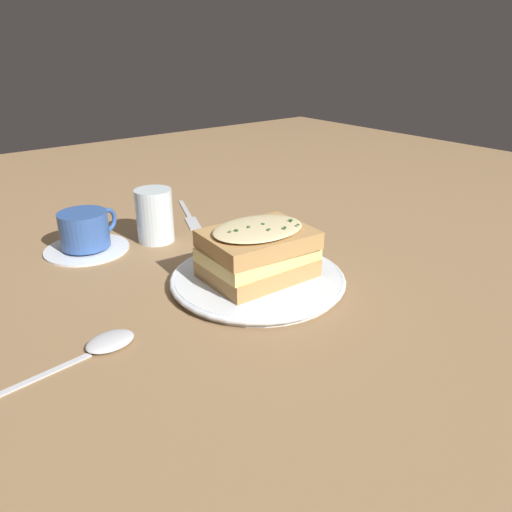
{
  "coord_description": "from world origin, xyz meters",
  "views": [
    {
      "loc": [
        -0.41,
        -0.5,
        0.33
      ],
      "look_at": [
        -0.0,
        0.02,
        0.05
      ],
      "focal_mm": 35.0,
      "sensor_mm": 36.0,
      "label": 1
    }
  ],
  "objects": [
    {
      "name": "spoon",
      "position": [
        -0.24,
        -0.0,
        0.0
      ],
      "size": [
        0.17,
        0.05,
        0.01
      ],
      "rotation": [
        0.0,
        0.0,
        4.82
      ],
      "color": "silver",
      "rests_on": "ground_plane"
    },
    {
      "name": "sandwich",
      "position": [
        -0.0,
        0.01,
        0.05
      ],
      "size": [
        0.16,
        0.12,
        0.08
      ],
      "rotation": [
        0.0,
        0.0,
        6.25
      ],
      "color": "#B2844C",
      "rests_on": "dinner_plate"
    },
    {
      "name": "ground_plane",
      "position": [
        0.0,
        0.0,
        0.0
      ],
      "size": [
        2.4,
        2.4,
        0.0
      ],
      "primitive_type": "plane",
      "color": "olive"
    },
    {
      "name": "dinner_plate",
      "position": [
        -0.0,
        0.02,
        0.01
      ],
      "size": [
        0.26,
        0.26,
        0.01
      ],
      "color": "white",
      "rests_on": "ground_plane"
    },
    {
      "name": "teacup_with_saucer",
      "position": [
        -0.15,
        0.3,
        0.03
      ],
      "size": [
        0.14,
        0.14,
        0.07
      ],
      "rotation": [
        0.0,
        0.0,
        0.37
      ],
      "color": "white",
      "rests_on": "ground_plane"
    },
    {
      "name": "water_glass",
      "position": [
        -0.03,
        0.26,
        0.05
      ],
      "size": [
        0.06,
        0.06,
        0.09
      ],
      "primitive_type": "cylinder",
      "color": "silver",
      "rests_on": "ground_plane"
    },
    {
      "name": "fork",
      "position": [
        0.08,
        0.33,
        0.0
      ],
      "size": [
        0.08,
        0.18,
        0.0
      ],
      "rotation": [
        0.0,
        0.0,
        2.76
      ],
      "color": "silver",
      "rests_on": "ground_plane"
    }
  ]
}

